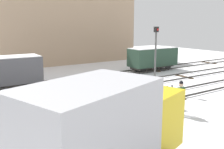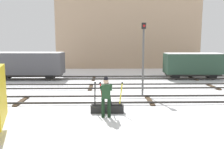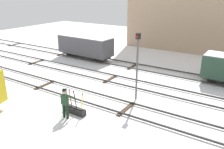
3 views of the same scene
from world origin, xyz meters
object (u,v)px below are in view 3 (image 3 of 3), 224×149
(rail_worker, at_px, (65,101))
(signal_post, at_px, (137,61))
(freight_car_mid_siding, at_px, (85,46))
(switch_lever_frame, at_px, (74,109))

(rail_worker, xyz_separation_m, signal_post, (2.24, 4.24, 1.62))
(signal_post, height_order, freight_car_mid_siding, signal_post)
(switch_lever_frame, bearing_deg, freight_car_mid_siding, 126.76)
(rail_worker, relative_size, signal_post, 0.41)
(switch_lever_frame, distance_m, signal_post, 4.85)
(freight_car_mid_siding, bearing_deg, switch_lever_frame, -52.70)
(signal_post, distance_m, freight_car_mid_siding, 10.89)
(rail_worker, bearing_deg, switch_lever_frame, 87.09)
(switch_lever_frame, bearing_deg, signal_post, 60.03)
(rail_worker, xyz_separation_m, freight_car_mid_siding, (-6.76, 10.23, 0.33))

